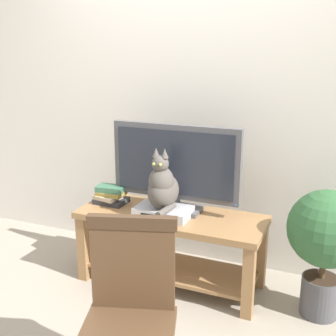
% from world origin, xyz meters
% --- Properties ---
extents(ground_plane, '(12.00, 12.00, 0.00)m').
position_xyz_m(ground_plane, '(0.00, 0.00, 0.00)').
color(ground_plane, gray).
extents(back_wall, '(7.00, 0.12, 2.80)m').
position_xyz_m(back_wall, '(0.00, 1.03, 1.40)').
color(back_wall, silver).
rests_on(back_wall, ground).
extents(tv_stand, '(1.30, 0.49, 0.53)m').
position_xyz_m(tv_stand, '(0.02, 0.50, 0.36)').
color(tv_stand, olive).
rests_on(tv_stand, ground).
extents(tv, '(0.92, 0.20, 0.61)m').
position_xyz_m(tv, '(0.02, 0.57, 0.85)').
color(tv, '#4C4C51').
rests_on(tv, tv_stand).
extents(media_box, '(0.37, 0.24, 0.07)m').
position_xyz_m(media_box, '(-0.01, 0.44, 0.56)').
color(media_box, '#BCBCC1').
rests_on(media_box, tv_stand).
extents(cat, '(0.20, 0.34, 0.42)m').
position_xyz_m(cat, '(-0.01, 0.42, 0.75)').
color(cat, '#514C47').
rests_on(cat, media_box).
extents(wooden_chair, '(0.51, 0.51, 0.92)m').
position_xyz_m(wooden_chair, '(0.28, -0.60, 0.53)').
color(wooden_chair, '#513823').
rests_on(wooden_chair, ground).
extents(book_stack, '(0.23, 0.19, 0.13)m').
position_xyz_m(book_stack, '(-0.47, 0.52, 0.59)').
color(book_stack, '#2D2D33').
rests_on(book_stack, tv_stand).
extents(potted_plant, '(0.47, 0.47, 0.82)m').
position_xyz_m(potted_plant, '(1.03, 0.51, 0.53)').
color(potted_plant, '#47474C').
rests_on(potted_plant, ground).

